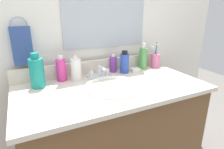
# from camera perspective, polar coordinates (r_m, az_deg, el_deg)

# --- Properties ---
(vanity_cabinet) EXTENTS (1.04, 0.52, 0.77)m
(vanity_cabinet) POSITION_cam_1_polar(r_m,az_deg,el_deg) (1.32, 0.10, -20.08)
(vanity_cabinet) COLOR brown
(vanity_cabinet) RESTS_ON ground_plane
(countertop) EXTENTS (1.08, 0.56, 0.02)m
(countertop) POSITION_cam_1_polar(r_m,az_deg,el_deg) (1.12, 0.11, -3.98)
(countertop) COLOR beige
(countertop) RESTS_ON vanity_cabinet
(backsplash) EXTENTS (1.08, 0.02, 0.09)m
(backsplash) POSITION_cam_1_polar(r_m,az_deg,el_deg) (1.33, -4.96, 2.40)
(backsplash) COLOR beige
(backsplash) RESTS_ON countertop
(back_wall) EXTENTS (2.18, 0.04, 1.30)m
(back_wall) POSITION_cam_1_polar(r_m,az_deg,el_deg) (1.45, -5.63, -4.30)
(back_wall) COLOR white
(back_wall) RESTS_ON ground_plane
(mirror_panel) EXTENTS (0.60, 0.01, 0.56)m
(mirror_panel) POSITION_cam_1_polar(r_m,az_deg,el_deg) (1.35, -1.91, 20.15)
(mirror_panel) COLOR #B2BCC6
(towel_ring) EXTENTS (0.10, 0.01, 0.10)m
(towel_ring) POSITION_cam_1_polar(r_m,az_deg,el_deg) (1.23, -26.05, 13.29)
(towel_ring) COLOR silver
(hand_towel) EXTENTS (0.11, 0.04, 0.22)m
(hand_towel) POSITION_cam_1_polar(r_m,az_deg,el_deg) (1.23, -25.23, 7.70)
(hand_towel) COLOR #334C8C
(sink_basin) EXTENTS (0.32, 0.32, 0.11)m
(sink_basin) POSITION_cam_1_polar(r_m,az_deg,el_deg) (1.10, 0.27, -5.32)
(sink_basin) COLOR white
(sink_basin) RESTS_ON countertop
(faucet) EXTENTS (0.16, 0.10, 0.08)m
(faucet) POSITION_cam_1_polar(r_m,az_deg,el_deg) (1.24, -3.66, 0.45)
(faucet) COLOR silver
(faucet) RESTS_ON countertop
(bottle_cream_purple) EXTENTS (0.05, 0.05, 0.12)m
(bottle_cream_purple) POSITION_cam_1_polar(r_m,az_deg,el_deg) (1.34, 0.37, 3.16)
(bottle_cream_purple) COLOR #7A3899
(bottle_cream_purple) RESTS_ON countertop
(bottle_mouthwash_teal) EXTENTS (0.08, 0.08, 0.20)m
(bottle_mouthwash_teal) POSITION_cam_1_polar(r_m,az_deg,el_deg) (1.14, -21.48, 0.61)
(bottle_mouthwash_teal) COLOR teal
(bottle_mouthwash_teal) RESTS_ON countertop
(bottle_soap_pink) EXTENTS (0.06, 0.06, 0.16)m
(bottle_soap_pink) POSITION_cam_1_polar(r_m,az_deg,el_deg) (1.21, -14.88, 1.43)
(bottle_soap_pink) COLOR #D8338C
(bottle_soap_pink) RESTS_ON countertop
(bottle_lotion_white) EXTENTS (0.06, 0.06, 0.16)m
(bottle_lotion_white) POSITION_cam_1_polar(r_m,az_deg,el_deg) (1.20, -10.69, 1.72)
(bottle_lotion_white) COLOR white
(bottle_lotion_white) RESTS_ON countertop
(bottle_toner_green) EXTENTS (0.06, 0.06, 0.19)m
(bottle_toner_green) POSITION_cam_1_polar(r_m,az_deg,el_deg) (1.43, 9.21, 4.93)
(bottle_toner_green) COLOR #4C9E4C
(bottle_toner_green) RESTS_ON countertop
(bottle_shampoo_blue) EXTENTS (0.06, 0.06, 0.16)m
(bottle_shampoo_blue) POSITION_cam_1_polar(r_m,az_deg,el_deg) (1.32, 3.75, 3.54)
(bottle_shampoo_blue) COLOR #2D4CB2
(bottle_shampoo_blue) RESTS_ON countertop
(cup_pink) EXTENTS (0.07, 0.07, 0.19)m
(cup_pink) POSITION_cam_1_polar(r_m,az_deg,el_deg) (1.49, 12.80, 4.20)
(cup_pink) COLOR #D16693
(cup_pink) RESTS_ON countertop
(soap_bar) EXTENTS (0.06, 0.04, 0.02)m
(soap_bar) POSITION_cam_1_polar(r_m,az_deg,el_deg) (1.37, 6.87, 1.35)
(soap_bar) COLOR white
(soap_bar) RESTS_ON countertop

